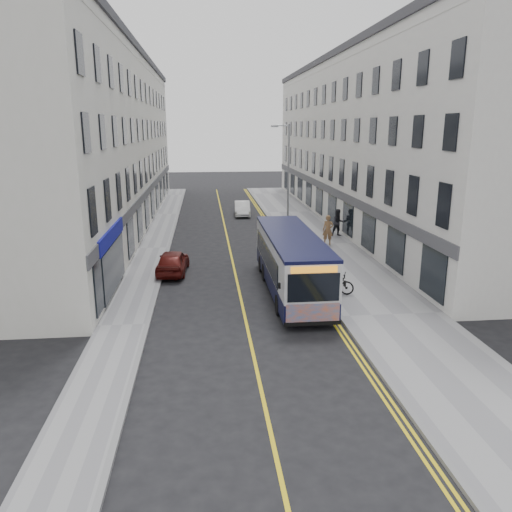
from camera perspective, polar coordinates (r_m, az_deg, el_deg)
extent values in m
plane|color=black|center=(21.87, -1.41, -6.40)|extent=(140.00, 140.00, 0.00)
cube|color=gray|center=(34.18, 7.47, 1.31)|extent=(4.50, 64.00, 0.12)
cube|color=gray|center=(33.45, -11.64, 0.84)|extent=(2.00, 64.00, 0.12)
cube|color=slate|center=(33.74, 3.75, 1.24)|extent=(0.18, 64.00, 0.13)
cube|color=slate|center=(33.36, -9.93, 0.89)|extent=(0.18, 64.00, 0.13)
cube|color=yellow|center=(33.33, -3.05, 0.97)|extent=(0.12, 64.00, 0.01)
cube|color=yellow|center=(33.68, 2.99, 1.12)|extent=(0.10, 64.00, 0.01)
cube|color=yellow|center=(33.71, 3.33, 1.13)|extent=(0.10, 64.00, 0.01)
cube|color=silver|center=(43.40, 11.90, 12.51)|extent=(6.00, 46.00, 13.00)
cube|color=silver|center=(42.04, -16.48, 12.18)|extent=(6.00, 46.00, 13.00)
cylinder|color=gray|center=(35.06, 3.71, 8.27)|extent=(0.14, 0.14, 8.00)
cylinder|color=gray|center=(34.77, 2.98, 14.67)|extent=(1.00, 0.08, 0.08)
cube|color=gray|center=(34.70, 2.14, 14.60)|extent=(0.50, 0.18, 0.12)
cube|color=black|center=(24.24, 4.01, -2.51)|extent=(2.25, 9.91, 0.81)
cube|color=#B9BAC0|center=(23.92, 4.06, 0.28)|extent=(2.25, 9.91, 1.62)
cube|color=black|center=(23.71, 4.10, 2.35)|extent=(2.27, 9.91, 0.14)
cube|color=black|center=(24.31, 1.18, 0.11)|extent=(0.04, 7.75, 1.04)
cube|color=black|center=(24.69, 6.46, 0.25)|extent=(0.04, 7.75, 1.04)
cube|color=black|center=(19.25, 6.60, -3.62)|extent=(2.03, 0.04, 1.13)
cube|color=#EA5613|center=(19.62, 6.51, -6.62)|extent=(2.12, 0.04, 0.86)
cube|color=orange|center=(19.03, 6.67, -1.56)|extent=(1.80, 0.04, 0.25)
cylinder|color=black|center=(21.39, 2.66, -5.61)|extent=(0.25, 0.90, 0.90)
cylinder|color=black|center=(21.78, 8.00, -5.37)|extent=(0.25, 0.90, 0.90)
cylinder|color=black|center=(26.05, 1.05, -1.88)|extent=(0.25, 0.90, 0.90)
cylinder|color=black|center=(26.37, 5.45, -1.74)|extent=(0.25, 0.90, 0.90)
cylinder|color=black|center=(27.60, 0.64, -0.93)|extent=(0.25, 0.90, 0.90)
cylinder|color=black|center=(27.90, 4.80, -0.81)|extent=(0.25, 0.90, 0.90)
imported|color=black|center=(23.98, 8.80, -3.05)|extent=(2.08, 1.42, 1.04)
imported|color=brown|center=(33.83, 8.22, 2.97)|extent=(0.84, 0.69, 1.98)
imported|color=black|center=(36.56, 9.38, 3.78)|extent=(1.03, 0.85, 1.97)
imported|color=white|center=(45.43, -1.59, 5.45)|extent=(1.51, 3.91, 1.27)
imported|color=#51110D|center=(27.69, -9.50, -0.64)|extent=(1.83, 3.96, 1.32)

